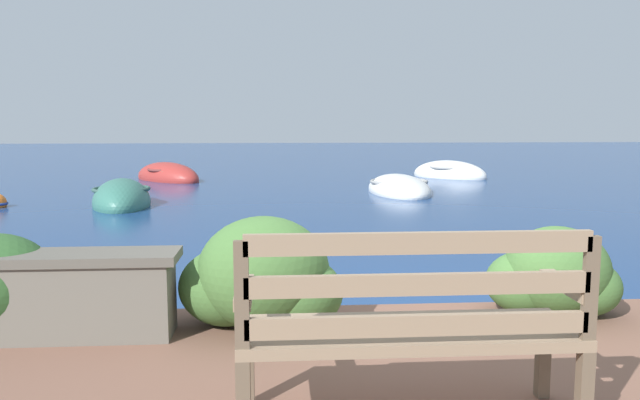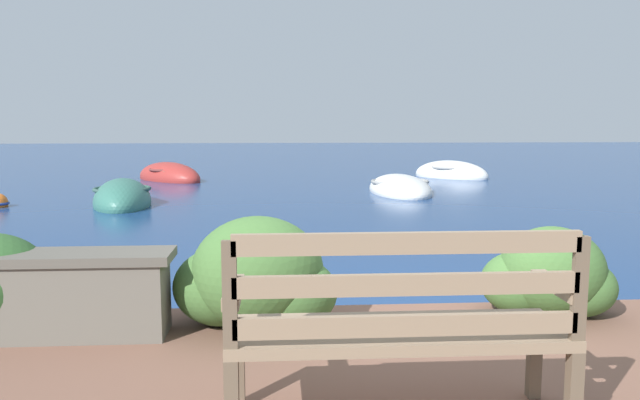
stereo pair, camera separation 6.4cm
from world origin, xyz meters
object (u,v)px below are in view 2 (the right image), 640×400
object	(u,v)px
rowboat_mid	(400,190)
rowboat_outer	(451,175)
park_bench	(400,324)
rowboat_nearest	(123,201)
rowboat_far	(169,178)

from	to	relation	value
rowboat_mid	rowboat_outer	size ratio (longest dim) A/B	1.21
park_bench	rowboat_nearest	size ratio (longest dim) A/B	0.61
rowboat_nearest	rowboat_outer	distance (m)	9.40
rowboat_outer	park_bench	bearing A→B (deg)	120.22
park_bench	rowboat_mid	world-z (taller)	park_bench
rowboat_mid	rowboat_far	distance (m)	6.51
park_bench	rowboat_outer	distance (m)	15.20
rowboat_mid	rowboat_far	world-z (taller)	rowboat_far
rowboat_nearest	rowboat_mid	size ratio (longest dim) A/B	0.87
park_bench	rowboat_outer	size ratio (longest dim) A/B	0.64
rowboat_mid	park_bench	bearing A→B (deg)	-11.97
park_bench	rowboat_far	xyz separation A→B (m)	(-3.49, 14.28, -0.63)
rowboat_far	rowboat_outer	distance (m)	7.79
rowboat_mid	rowboat_outer	world-z (taller)	rowboat_outer
rowboat_far	rowboat_outer	bearing A→B (deg)	50.78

